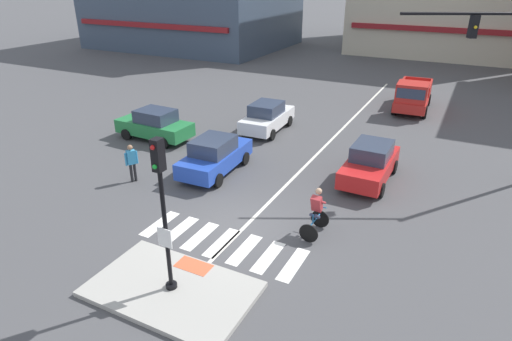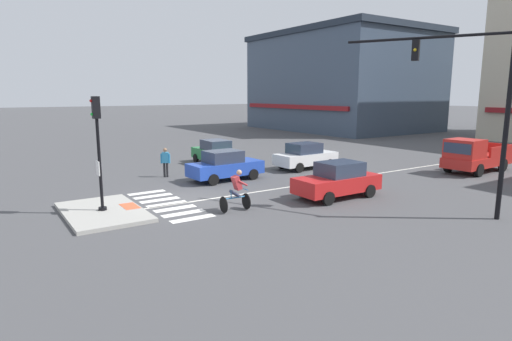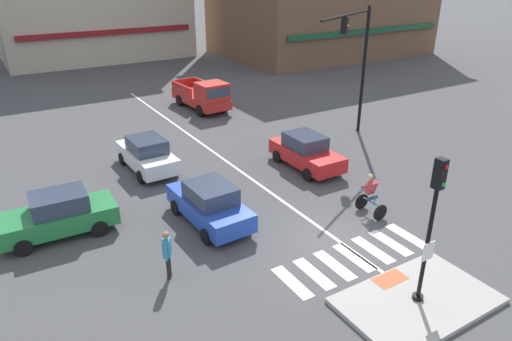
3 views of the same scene
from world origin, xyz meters
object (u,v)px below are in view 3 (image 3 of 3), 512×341
(traffic_light_mast, at_px, (358,54))
(cyclist, at_px, (371,194))
(car_red_eastbound_mid, at_px, (306,152))
(car_green_cross_left, at_px, (58,215))
(car_blue_westbound_near, at_px, (210,204))
(signal_pole, at_px, (432,219))
(pedestrian_at_curb_left, at_px, (167,251))
(car_white_westbound_far, at_px, (147,154))
(pickup_truck_red_eastbound_distant, at_px, (204,96))

(traffic_light_mast, xyz_separation_m, cyclist, (-5.40, -7.11, -3.81))
(traffic_light_mast, relative_size, car_red_eastbound_mid, 1.72)
(traffic_light_mast, distance_m, cyclist, 9.71)
(car_green_cross_left, distance_m, car_blue_westbound_near, 5.48)
(traffic_light_mast, bearing_deg, car_green_cross_left, -171.77)
(signal_pole, relative_size, cyclist, 2.65)
(pedestrian_at_curb_left, bearing_deg, car_white_westbound_far, 74.88)
(traffic_light_mast, relative_size, car_white_westbound_far, 1.70)
(traffic_light_mast, xyz_separation_m, car_blue_westbound_near, (-11.09, -4.43, -3.87))
(car_green_cross_left, distance_m, pedestrian_at_curb_left, 5.11)
(car_green_cross_left, distance_m, pickup_truck_red_eastbound_distant, 16.12)
(pickup_truck_red_eastbound_distant, height_order, pedestrian_at_curb_left, pickup_truck_red_eastbound_distant)
(car_white_westbound_far, xyz_separation_m, pickup_truck_red_eastbound_distant, (6.60, 7.56, 0.17))
(car_green_cross_left, height_order, car_red_eastbound_mid, same)
(signal_pole, distance_m, car_green_cross_left, 12.66)
(signal_pole, height_order, car_red_eastbound_mid, signal_pole)
(car_red_eastbound_mid, height_order, pedestrian_at_curb_left, pedestrian_at_curb_left)
(signal_pole, bearing_deg, cyclist, 61.27)
(signal_pole, height_order, pickup_truck_red_eastbound_distant, signal_pole)
(car_green_cross_left, distance_m, cyclist, 11.76)
(car_white_westbound_far, bearing_deg, traffic_light_mast, -7.92)
(car_red_eastbound_mid, bearing_deg, car_blue_westbound_near, -159.66)
(car_white_westbound_far, height_order, car_blue_westbound_near, same)
(pickup_truck_red_eastbound_distant, bearing_deg, car_blue_westbound_near, -114.72)
(traffic_light_mast, bearing_deg, cyclist, -127.22)
(signal_pole, bearing_deg, pickup_truck_red_eastbound_distant, 81.53)
(car_blue_westbound_near, bearing_deg, cyclist, -25.20)
(traffic_light_mast, height_order, pickup_truck_red_eastbound_distant, traffic_light_mast)
(traffic_light_mast, bearing_deg, car_red_eastbound_mid, -156.37)
(signal_pole, distance_m, car_red_eastbound_mid, 10.37)
(car_green_cross_left, bearing_deg, car_white_westbound_far, 39.77)
(car_red_eastbound_mid, height_order, cyclist, cyclist)
(signal_pole, xyz_separation_m, car_blue_westbound_near, (-3.14, 7.33, -2.02))
(car_white_westbound_far, bearing_deg, signal_pole, -75.38)
(car_blue_westbound_near, relative_size, pedestrian_at_curb_left, 2.50)
(car_red_eastbound_mid, bearing_deg, signal_pole, -108.11)
(car_red_eastbound_mid, distance_m, pickup_truck_red_eastbound_distant, 11.24)
(car_blue_westbound_near, bearing_deg, signal_pole, -66.83)
(car_blue_westbound_near, relative_size, cyclist, 2.48)
(car_white_westbound_far, bearing_deg, car_blue_westbound_near, -86.71)
(pickup_truck_red_eastbound_distant, bearing_deg, pedestrian_at_curb_left, -119.05)
(signal_pole, bearing_deg, car_red_eastbound_mid, 71.89)
(traffic_light_mast, distance_m, car_green_cross_left, 16.77)
(pickup_truck_red_eastbound_distant, relative_size, pedestrian_at_curb_left, 3.11)
(cyclist, bearing_deg, car_blue_westbound_near, 154.80)
(car_green_cross_left, height_order, cyclist, cyclist)
(car_white_westbound_far, height_order, cyclist, cyclist)
(car_red_eastbound_mid, distance_m, pedestrian_at_curb_left, 10.09)
(car_green_cross_left, xyz_separation_m, pickup_truck_red_eastbound_distant, (11.31, 11.48, 0.17))
(pickup_truck_red_eastbound_distant, xyz_separation_m, pedestrian_at_curb_left, (-8.87, -15.97, 0.00))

